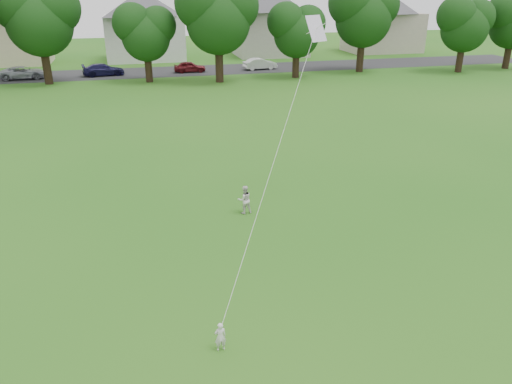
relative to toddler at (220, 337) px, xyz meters
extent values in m
plane|color=#205D15|center=(0.25, 2.94, -0.43)|extent=(160.00, 160.00, 0.00)
cube|color=#2D2D30|center=(0.25, 44.94, -0.43)|extent=(90.00, 7.00, 0.01)
imported|color=silver|center=(0.00, 0.00, 0.00)|extent=(0.33, 0.23, 0.86)
imported|color=silver|center=(2.45, 8.12, 0.19)|extent=(0.66, 0.55, 1.24)
plane|color=white|center=(5.65, 9.11, 6.86)|extent=(1.18, 0.92, 0.98)
cylinder|color=white|center=(2.82, 4.55, 3.52)|extent=(0.01, 0.01, 12.62)
cylinder|color=black|center=(-9.41, 40.54, 1.42)|extent=(0.76, 0.76, 3.71)
cylinder|color=black|center=(-0.08, 39.36, 0.98)|extent=(0.68, 0.68, 2.83)
cylinder|color=black|center=(6.53, 37.68, 1.45)|extent=(0.76, 0.76, 3.75)
cylinder|color=black|center=(14.43, 38.30, 0.98)|extent=(0.68, 0.68, 2.82)
cylinder|color=black|center=(22.23, 40.05, 1.39)|extent=(0.75, 0.75, 3.65)
cylinder|color=black|center=(32.47, 37.32, 1.07)|extent=(0.70, 0.70, 3.01)
cylinder|color=black|center=(39.01, 38.15, 1.13)|extent=(0.71, 0.71, 3.11)
imported|color=#A0A3AF|center=(-12.20, 43.94, 0.19)|extent=(4.48, 2.26, 1.21)
imported|color=#141238|center=(-4.52, 43.94, 0.18)|extent=(4.36, 2.23, 1.21)
imported|color=#5E1218|center=(4.39, 43.94, 0.15)|extent=(3.37, 1.36, 1.15)
imported|color=silver|center=(12.12, 43.94, 0.19)|extent=(3.82, 1.72, 1.22)
cube|color=beige|center=(-15.75, 54.94, 2.42)|extent=(9.66, 6.31, 5.71)
cube|color=silver|center=(0.25, 54.94, 2.19)|extent=(9.25, 7.39, 5.24)
cube|color=#B3ADA1|center=(16.25, 54.94, 2.32)|extent=(8.91, 7.08, 5.51)
cube|color=#BBAD9A|center=(32.25, 54.94, 2.09)|extent=(9.62, 6.52, 5.05)
camera|label=1|loc=(-1.59, -10.47, 8.59)|focal=35.00mm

